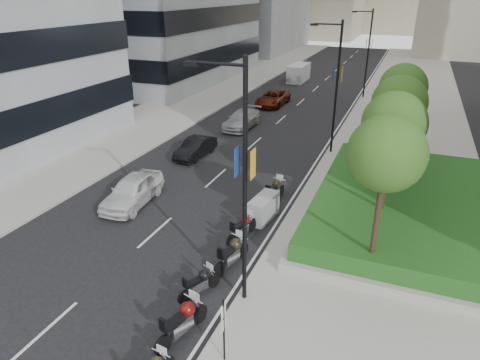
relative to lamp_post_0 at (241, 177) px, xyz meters
The scene contains 26 objects.
ground 6.62m from the lamp_post_0, 166.43° to the right, with size 160.00×160.00×0.00m, color black.
sidewalk_right 29.82m from the lamp_post_0, 80.49° to the left, with size 10.00×100.00×0.15m, color #9E9B93.
sidewalk_left 33.56m from the lamp_post_0, 119.10° to the left, with size 8.00×100.00×0.15m, color #9E9B93.
lane_edge 29.44m from the lamp_post_0, 90.88° to the left, with size 0.12×100.00×0.01m, color silver.
lane_centre 29.97m from the lamp_post_0, 101.01° to the left, with size 0.12×100.00×0.01m, color silver.
planter 11.73m from the lamp_post_0, 56.95° to the left, with size 10.00×14.00×0.40m, color #9F9D94.
hedge 11.50m from the lamp_post_0, 56.95° to the left, with size 9.40×13.40×0.80m, color #113E16.
tree_0 5.30m from the lamp_post_0, 34.56° to the left, with size 2.80×2.80×6.30m.
tree_1 8.25m from the lamp_post_0, 58.11° to the left, with size 2.80×2.80×6.30m.
tree_2 11.84m from the lamp_post_0, 68.40° to the left, with size 2.80×2.80×6.30m.
tree_3 15.62m from the lamp_post_0, 73.81° to the left, with size 2.80×2.80×6.30m.
lamp_post_0 is the anchor object (origin of this frame).
lamp_post_1 17.00m from the lamp_post_0, 90.00° to the left, with size 2.34×0.45×9.00m.
lamp_post_2 35.00m from the lamp_post_0, 90.00° to the left, with size 2.34×0.45×9.00m.
parking_sign 4.74m from the lamp_post_0, 77.67° to the right, with size 0.06×0.32×2.50m.
motorcycle_1 5.17m from the lamp_post_0, 113.89° to the right, with size 0.93×2.43×1.23m.
motorcycle_2 4.80m from the lamp_post_0, 168.33° to the right, with size 0.99×1.87×1.00m.
motorcycle_3 4.93m from the lamp_post_0, 120.98° to the left, with size 0.84×2.37×1.19m.
motorcycle_4 6.25m from the lamp_post_0, 110.61° to the left, with size 0.84×2.13×1.08m.
motorcycle_5 7.68m from the lamp_post_0, 101.04° to the left, with size 1.08×2.20×1.27m.
motorcycle_6 9.58m from the lamp_post_0, 99.01° to the left, with size 0.77×2.29×1.15m.
car_a 10.73m from the lamp_post_0, 148.32° to the left, with size 1.86×4.62×1.57m, color white.
car_b 16.04m from the lamp_post_0, 123.50° to the left, with size 1.39×3.99×1.31m, color black.
car_c 22.39m from the lamp_post_0, 111.44° to the left, with size 2.01×4.95×1.44m, color #B0B0B2.
car_d 30.05m from the lamp_post_0, 105.51° to the left, with size 2.35×5.10×1.42m, color #5C1A0B.
delivery_van 42.63m from the lamp_post_0, 101.86° to the left, with size 1.88×4.92×2.06m.
Camera 1 is at (8.95, -11.04, 10.78)m, focal length 32.00 mm.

